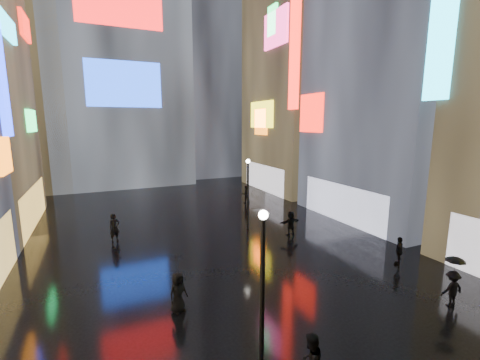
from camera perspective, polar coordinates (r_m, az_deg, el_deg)
ground at (r=24.32m, az=-7.81°, el=-8.58°), size 140.00×140.00×0.00m
building_right_mid at (r=30.28m, az=26.71°, el=22.92°), size 10.28×13.70×30.00m
building_right_far at (r=39.62m, az=11.13°, el=18.99°), size 10.28×12.00×28.00m
tower_main at (r=48.10m, az=-21.34°, el=25.49°), size 16.00×14.20×42.00m
tower_flank_right at (r=51.37m, az=-6.77°, el=20.46°), size 12.00×12.00×34.00m
tower_flank_left at (r=45.12m, az=-35.07°, el=15.04°), size 10.00×10.00×26.00m
lamp_near at (r=10.50m, az=4.00°, el=-17.30°), size 0.30×0.30×5.20m
lamp_far at (r=23.37m, az=1.41°, el=-1.77°), size 0.30×0.30×5.20m
pedestrian_2 at (r=17.07m, az=33.52°, el=-15.80°), size 1.10×0.75×1.58m
pedestrian_3 at (r=20.12m, az=26.44°, el=-11.23°), size 1.00×0.85×1.61m
pedestrian_4 at (r=14.30m, az=-10.96°, el=-19.01°), size 0.98×0.84×1.71m
pedestrian_5 at (r=22.86m, az=9.01°, el=-7.59°), size 1.62×0.60×1.71m
pedestrian_6 at (r=22.86m, az=-21.41°, el=-7.93°), size 0.82×0.70×1.90m
pedestrian_7 at (r=31.40m, az=1.04°, el=-2.54°), size 0.88×0.70×1.73m
umbrella_1 at (r=16.64m, az=33.90°, el=-12.28°), size 0.92×0.92×0.68m
umbrella_2 at (r=13.73m, az=-11.14°, el=-14.41°), size 0.98×0.99×0.81m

